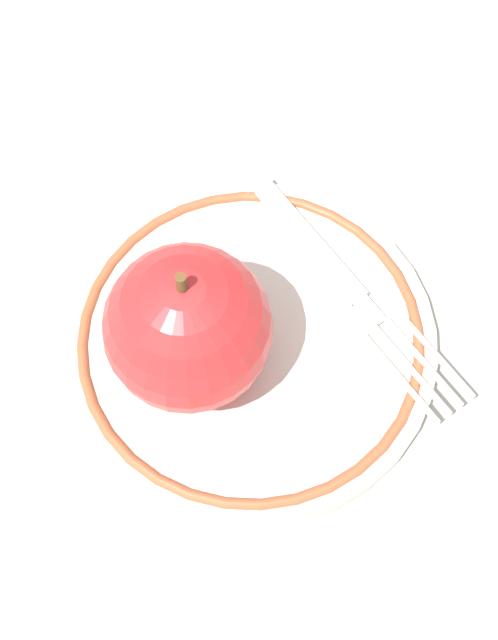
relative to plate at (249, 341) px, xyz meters
name	(u,v)px	position (x,y,z in m)	size (l,w,h in m)	color
ground_plane	(227,320)	(-0.02, -0.01, -0.01)	(2.00, 2.00, 0.00)	#B0A99C
plate	(249,341)	(0.00, 0.00, 0.00)	(0.20, 0.20, 0.01)	beige
apple_red_whole	(186,328)	(0.01, -0.03, 0.05)	(0.08, 0.08, 0.09)	red
fork	(342,281)	(-0.03, 0.05, 0.01)	(0.16, 0.11, 0.00)	silver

